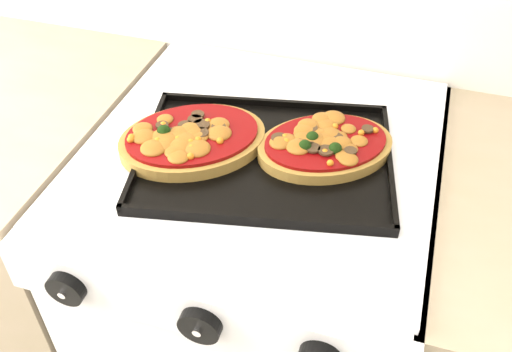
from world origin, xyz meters
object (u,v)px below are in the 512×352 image
(baking_tray, at_px, (265,156))
(pizza_right, at_px, (325,144))
(pizza_left, at_px, (193,137))
(stove, at_px, (261,304))

(baking_tray, xyz_separation_m, pizza_right, (0.09, 0.04, 0.01))
(pizza_left, height_order, pizza_right, pizza_left)
(pizza_left, xyz_separation_m, pizza_right, (0.21, 0.05, -0.00))
(pizza_left, relative_size, pizza_right, 1.08)
(stove, distance_m, baking_tray, 0.47)
(stove, height_order, pizza_right, pizza_right)
(stove, bearing_deg, baking_tray, -66.44)
(stove, height_order, pizza_left, pizza_left)
(baking_tray, bearing_deg, pizza_left, 172.76)
(stove, relative_size, pizza_left, 3.72)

